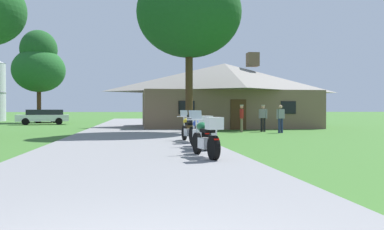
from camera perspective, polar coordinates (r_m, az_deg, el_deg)
The scene contains 13 objects.
ground_plane at distance 23.05m, azimuth -8.32°, elevation -2.68°, with size 500.00×500.00×0.00m, color #386628.
asphalt_driveway at distance 21.06m, azimuth -8.36°, elevation -2.92°, with size 6.40×80.00×0.06m, color slate.
motorcycle_green_nearest_to_camera at distance 10.96m, azimuth 2.11°, elevation -3.20°, with size 0.78×2.08×1.30m.
motorcycle_blue_second_in_row at distance 13.36m, azimuth 1.31°, elevation -2.53°, with size 0.87×2.08×1.30m.
motorcycle_yellow_farthest_in_row at distance 16.35m, azimuth -0.42°, elevation -1.90°, with size 0.71×2.08×1.30m.
stone_lodge at distance 32.01m, azimuth 4.69°, elevation 2.98°, with size 13.72×9.24×6.00m.
bystander_gray_shirt_near_lodge at distance 25.36m, azimuth 10.15°, elevation -0.23°, with size 0.47×0.39×1.69m.
bystander_gray_shirt_beside_signpost at distance 24.17m, azimuth 12.58°, elevation -0.33°, with size 0.54×0.29×1.67m.
bystander_red_shirt_by_tree at distance 24.55m, azimuth 7.13°, elevation -0.26°, with size 0.29×0.54×1.69m.
tree_by_lodge_front at distance 24.58m, azimuth -0.42°, elevation 16.10°, with size 6.24×6.24×11.98m.
tree_left_far at distance 45.64m, azimuth -21.11°, elevation 6.83°, with size 5.49×5.49×9.86m.
parked_white_suv_far_left at distance 39.45m, azimuth -20.55°, elevation -0.18°, with size 4.88×2.73×1.40m.
parked_red_sedan_far_left at distance 45.60m, azimuth -20.36°, elevation -0.23°, with size 3.00×4.56×1.20m.
Camera 1 is at (0.17, -3.01, 1.37)m, focal length 37.20 mm.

